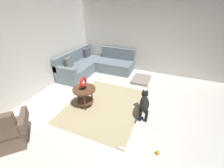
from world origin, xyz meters
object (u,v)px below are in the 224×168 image
(dog_bed_mat, at_px, (141,79))
(dog, at_px, (144,103))
(dog_toy_ball, at_px, (158,153))
(dog_toy_bone, at_px, (122,148))
(side_table, at_px, (84,93))
(sectional_couch, at_px, (94,65))
(torus_sculpture, at_px, (83,83))
(dog_toy_rope, at_px, (140,118))
(armchair, at_px, (6,133))

(dog_bed_mat, relative_size, dog, 0.95)
(dog_toy_ball, relative_size, dog_toy_bone, 0.41)
(side_table, distance_m, dog_toy_ball, 2.21)
(side_table, bearing_deg, dog_toy_bone, -123.93)
(sectional_couch, height_order, dog_bed_mat, sectional_couch)
(torus_sculpture, bearing_deg, dog_bed_mat, -28.82)
(dog, bearing_deg, dog_toy_rope, -110.96)
(dog_bed_mat, bearing_deg, torus_sculpture, 151.18)
(armchair, xyz_separation_m, torus_sculpture, (1.67, -0.72, 0.39))
(dog_toy_bone, bearing_deg, sectional_couch, 36.85)
(dog_bed_mat, relative_size, dog_toy_rope, 5.09)
(torus_sculpture, bearing_deg, dog_toy_rope, -88.65)
(dog, distance_m, dog_toy_rope, 0.39)
(sectional_couch, height_order, dog, sectional_couch)
(side_table, height_order, dog_toy_rope, side_table)
(dog, height_order, dog_toy_rope, dog)
(torus_sculpture, distance_m, dog_toy_rope, 1.67)
(sectional_couch, height_order, side_table, sectional_couch)
(side_table, bearing_deg, sectional_couch, 22.36)
(armchair, bearing_deg, dog_bed_mat, 18.80)
(armchair, bearing_deg, dog, -5.40)
(dog, bearing_deg, torus_sculpture, 176.41)
(dog_toy_bone, bearing_deg, dog_bed_mat, 5.23)
(sectional_couch, relative_size, dog_bed_mat, 2.81)
(sectional_couch, xyz_separation_m, dog_toy_rope, (-1.99, -2.36, -0.26))
(sectional_couch, xyz_separation_m, side_table, (-2.02, -0.83, 0.13))
(armchair, relative_size, dog_bed_mat, 1.24)
(dog_toy_ball, relative_size, dog_toy_rope, 0.48)
(side_table, relative_size, dog_bed_mat, 0.75)
(armchair, height_order, dog, armchair)
(armchair, distance_m, dog_toy_bone, 2.25)
(sectional_couch, bearing_deg, dog_bed_mat, -90.16)
(torus_sculpture, distance_m, dog, 1.60)
(armchair, relative_size, side_table, 1.65)
(dog, relative_size, dog_toy_bone, 4.68)
(sectional_couch, bearing_deg, dog_toy_rope, -130.12)
(dog_bed_mat, xyz_separation_m, dog_toy_rope, (-1.98, -0.42, -0.02))
(side_table, bearing_deg, dog, -82.74)
(side_table, bearing_deg, dog_toy_rope, -88.65)
(torus_sculpture, relative_size, dog_bed_mat, 0.41)
(armchair, height_order, dog_toy_bone, armchair)
(dog_bed_mat, height_order, dog, dog)
(dog_bed_mat, height_order, dog_toy_ball, dog_bed_mat)
(dog, distance_m, dog_toy_bone, 1.19)
(dog_toy_bone, bearing_deg, side_table, 56.07)
(torus_sculpture, distance_m, dog_toy_ball, 2.28)
(dog_bed_mat, distance_m, dog_toy_bone, 2.96)
(side_table, height_order, dog_toy_ball, side_table)
(sectional_couch, bearing_deg, side_table, -157.64)
(armchair, xyz_separation_m, dog_toy_bone, (0.74, -2.10, -0.29))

